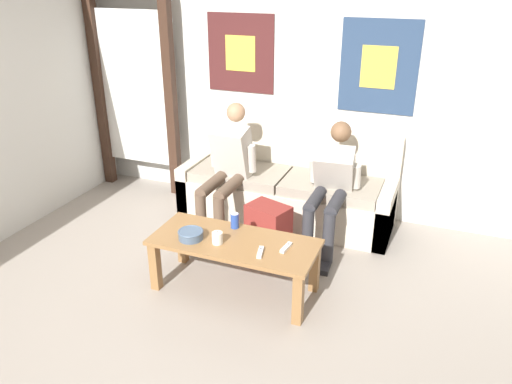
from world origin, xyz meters
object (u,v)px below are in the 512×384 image
Objects in this scene: game_controller_near_right at (286,248)px; pillar_candle at (217,238)px; coffee_table at (234,249)px; ceramic_bowl at (191,234)px; drink_can_blue at (235,221)px; couch at (287,191)px; person_seated_adult at (227,166)px; backpack at (267,231)px; person_seated_teen at (331,183)px; game_controller_near_left at (260,252)px.

pillar_candle is at bearing -167.78° from game_controller_near_right.
coffee_table is 8.64× the size of game_controller_near_right.
drink_can_blue reaches higher than ceramic_bowl.
couch is 1.77× the size of person_seated_adult.
couch is 0.75m from backpack.
person_seated_adult reaches higher than pillar_candle.
person_seated_teen is 8.69× the size of drink_can_blue.
backpack is (0.07, -0.74, -0.07)m from couch.
person_seated_teen is at bearing 41.00° from backpack.
person_seated_adult is 11.41× the size of pillar_candle.
person_seated_teen is 0.99m from drink_can_blue.
game_controller_near_left is (0.25, -0.11, 0.09)m from coffee_table.
couch reaches higher than ceramic_bowl.
game_controller_near_right is at bearing -72.19° from couch.
backpack is 0.75m from pillar_candle.
coffee_table is 0.29m from game_controller_near_left.
backpack is 3.13× the size of game_controller_near_left.
person_seated_teen is (0.51, -0.36, 0.30)m from couch.
person_seated_adult reaches higher than game_controller_near_left.
coffee_table is 6.54× the size of ceramic_bowl.
pillar_candle is (-0.08, -1.43, 0.19)m from couch.
game_controller_near_left is at bearing -79.42° from couch.
person_seated_teen is at bearing 84.62° from game_controller_near_right.
person_seated_adult is at bearing 125.08° from game_controller_near_left.
drink_can_blue is (-0.06, -1.15, 0.21)m from couch.
pillar_candle is at bearing -94.37° from drink_can_blue.
couch is at bearing 145.30° from person_seated_teen.
person_seated_adult is 1.07m from ceramic_bowl.
game_controller_near_left is at bearing -1.11° from ceramic_bowl.
couch is 0.70m from person_seated_teen.
drink_can_blue reaches higher than game_controller_near_right.
backpack is (0.53, -0.35, -0.41)m from person_seated_adult.
coffee_table is 12.30× the size of pillar_candle.
game_controller_near_right reaches higher than backpack.
couch reaches higher than coffee_table.
person_seated_adult is 6.07× the size of ceramic_bowl.
coffee_table is at bearing 40.02° from pillar_candle.
person_seated_teen is 7.28× the size of game_controller_near_left.
drink_can_blue is at bearing -93.02° from couch.
person_seated_teen is 0.70m from backpack.
person_seated_adult is at bearing 117.16° from coffee_table.
coffee_table is 0.62m from backpack.
coffee_table is 2.75× the size of backpack.
backpack is at bearing 72.61° from drink_can_blue.
person_seated_teen reaches higher than pillar_candle.
pillar_candle reaches higher than backpack.
game_controller_near_left is (0.35, -0.02, -0.03)m from pillar_candle.
person_seated_teen is 2.33× the size of backpack.
backpack is at bearing 106.15° from game_controller_near_left.
person_seated_teen is 1.13m from game_controller_near_left.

